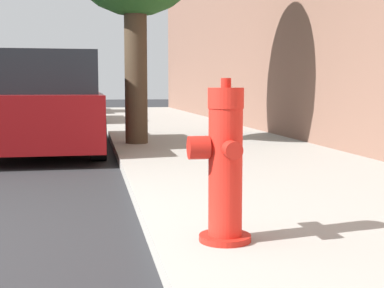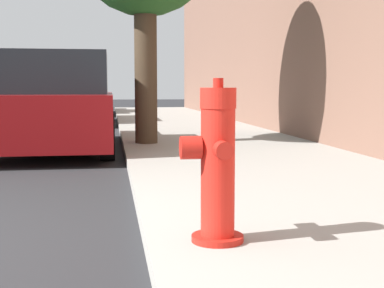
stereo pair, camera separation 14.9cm
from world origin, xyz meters
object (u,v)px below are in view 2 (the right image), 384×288
at_px(parked_car_mid, 73,99).
at_px(parked_car_far, 82,96).
at_px(parked_car_near, 54,105).
at_px(fire_hydrant, 216,166).

relative_size(parked_car_mid, parked_car_far, 0.84).
xyz_separation_m(parked_car_mid, parked_car_far, (-0.04, 5.22, -0.01)).
relative_size(parked_car_near, parked_car_far, 0.91).
height_order(fire_hydrant, parked_car_far, parked_car_far).
relative_size(fire_hydrant, parked_car_mid, 0.24).
distance_m(parked_car_near, parked_car_far, 11.30).
bearing_deg(fire_hydrant, parked_car_near, 104.44).
bearing_deg(parked_car_mid, parked_car_near, -88.71).
bearing_deg(fire_hydrant, parked_car_far, 95.43).
xyz_separation_m(parked_car_near, parked_car_far, (-0.17, 11.30, -0.05)).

